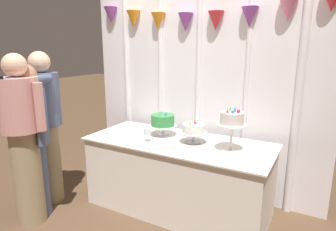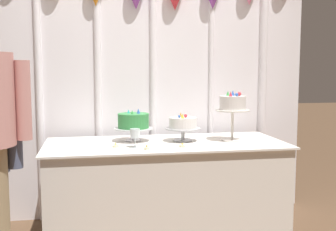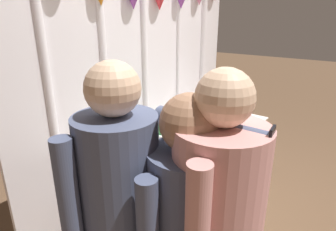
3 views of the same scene
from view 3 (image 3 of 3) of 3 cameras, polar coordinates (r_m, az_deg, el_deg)
name	(u,v)px [view 3 (image 3 of 3)]	position (r m, az deg, el deg)	size (l,w,h in m)	color
ground_plane	(196,207)	(3.00, 5.64, -18.09)	(24.00, 24.00, 0.00)	brown
draped_curtain	(146,69)	(2.83, -4.57, 9.32)	(2.86, 0.17, 2.47)	white
cake_table	(188,171)	(2.83, 4.16, -11.18)	(1.92, 0.82, 0.77)	white
cake_display_leftmost	(164,125)	(2.47, -0.83, -1.86)	(0.31, 0.31, 0.27)	silver
cake_display_center	(195,117)	(2.74, 5.60, -0.21)	(0.29, 0.29, 0.24)	#B2B2B7
cake_display_rightmost	(221,94)	(3.01, 10.77, 4.31)	(0.28, 0.28, 0.42)	silver
wine_glass	(189,139)	(2.32, 4.38, -4.77)	(0.07, 0.07, 0.15)	silver
tealight_far_left	(175,154)	(2.28, 1.50, -7.92)	(0.05, 0.05, 0.04)	beige
tealight_near_left	(204,149)	(2.38, 7.27, -6.81)	(0.04, 0.04, 0.04)	beige
tealight_near_right	(216,137)	(2.62, 9.65, -4.43)	(0.05, 0.05, 0.03)	beige
guest_girl_blue_dress	(123,226)	(1.39, -9.16, -21.26)	(0.50, 0.77, 1.67)	#9E8966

